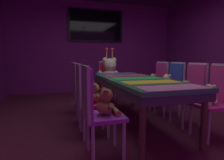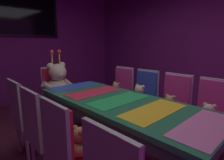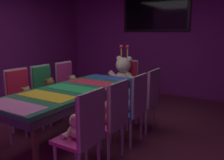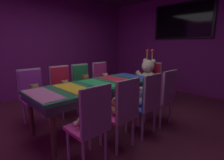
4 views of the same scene
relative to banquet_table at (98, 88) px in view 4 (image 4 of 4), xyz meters
The scene contains 23 objects.
ground_plane 0.65m from the banquet_table, 90.00° to the right, with size 7.90×7.90×0.00m, color #591E33.
wall_back 3.29m from the banquet_table, 90.00° to the left, with size 5.20×0.12×2.80m, color #721E72.
wall_left 2.70m from the banquet_table, behind, with size 0.12×6.40×2.80m, color #721E72.
banquet_table is the anchor object (origin of this frame).
chair_left_0 1.18m from the banquet_table, 136.02° to the right, with size 0.42×0.41×0.98m.
teddy_left_0 1.08m from the banquet_table, 130.70° to the right, with size 0.24×0.30×0.29m.
chair_left_1 0.89m from the banquet_table, 164.46° to the right, with size 0.42×0.41×0.98m.
teddy_left_1 0.75m from the banquet_table, 161.54° to the right, with size 0.22×0.28×0.26m.
chair_left_2 0.89m from the banquet_table, 163.71° to the left, with size 0.42×0.41×0.98m.
teddy_left_2 0.75m from the banquet_table, 160.58° to the left, with size 0.26×0.34×0.32m.
chair_left_3 1.16m from the banquet_table, 136.11° to the left, with size 0.42×0.41×0.98m.
teddy_left_3 1.06m from the banquet_table, 130.73° to the left, with size 0.23×0.30×0.28m.
chair_right_0 1.14m from the banquet_table, 42.34° to the right, with size 0.42×0.41×0.98m.
teddy_right_0 1.04m from the banquet_table, 47.63° to the right, with size 0.22×0.28×0.26m.
chair_right_1 0.90m from the banquet_table, 17.29° to the right, with size 0.42×0.41×0.98m.
teddy_right_1 0.76m from the banquet_table, 20.48° to the right, with size 0.21×0.27×0.26m.
chair_right_2 0.91m from the banquet_table, 16.91° to the left, with size 0.42×0.41×0.98m.
teddy_right_2 0.77m from the banquet_table, 20.08° to the left, with size 0.25×0.33×0.31m.
chair_right_3 1.16m from the banquet_table, 41.99° to the left, with size 0.42×0.41×0.98m.
teddy_right_3 1.06m from the banquet_table, 47.18° to the left, with size 0.22×0.29×0.27m.
throne_chair 1.68m from the banquet_table, 90.00° to the left, with size 0.41×0.42×0.98m.
king_teddy_bear 1.52m from the banquet_table, 90.00° to the left, with size 0.65×0.50×0.84m.
wall_tv 3.41m from the banquet_table, 90.00° to the left, with size 1.69×0.06×0.98m.
Camera 4 is at (2.26, -1.83, 1.41)m, focal length 27.38 mm.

